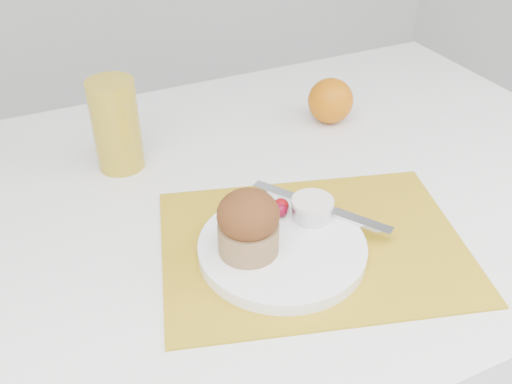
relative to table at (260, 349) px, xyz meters
name	(u,v)px	position (x,y,z in m)	size (l,w,h in m)	color
table	(260,349)	(0.00, 0.00, 0.00)	(1.20, 0.80, 0.75)	white
placemat	(313,245)	(0.01, -0.15, 0.38)	(0.40, 0.29, 0.00)	#BD941A
plate	(282,248)	(-0.04, -0.15, 0.39)	(0.22, 0.22, 0.02)	white
ramekin	(312,209)	(0.02, -0.12, 0.41)	(0.06, 0.06, 0.02)	silver
cream	(313,202)	(0.02, -0.12, 0.42)	(0.06, 0.06, 0.01)	silver
raspberry_near	(281,206)	(-0.01, -0.09, 0.41)	(0.02, 0.02, 0.02)	#620206
raspberry_far	(280,210)	(-0.02, -0.10, 0.41)	(0.02, 0.02, 0.02)	#510214
butter_knife	(320,207)	(0.04, -0.11, 0.40)	(0.21, 0.02, 0.01)	silver
orange	(330,101)	(0.21, 0.14, 0.42)	(0.08, 0.08, 0.08)	#C96607
juice_glass	(116,125)	(-0.18, 0.15, 0.45)	(0.07, 0.07, 0.15)	gold
muffin	(248,224)	(-0.09, -0.14, 0.44)	(0.10, 0.10, 0.09)	#977449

